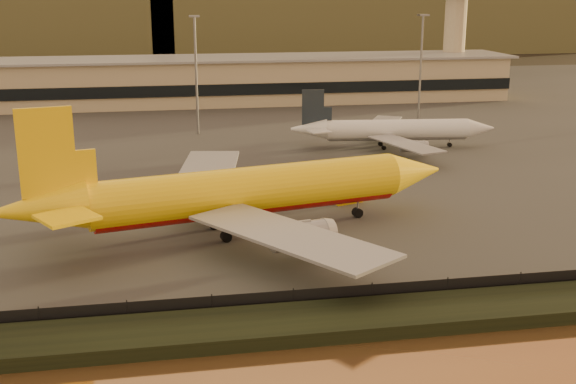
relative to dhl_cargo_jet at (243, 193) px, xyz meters
name	(u,v)px	position (x,y,z in m)	size (l,w,h in m)	color
ground	(323,262)	(8.07, -11.77, -5.53)	(900.00, 900.00, 0.00)	black
embankment	(363,319)	(8.07, -28.77, -4.83)	(320.00, 7.00, 1.40)	black
tarmac	(236,121)	(8.07, 83.23, -5.43)	(320.00, 220.00, 0.20)	#2D2D2D
perimeter_fence	(352,296)	(8.07, -24.77, -4.23)	(300.00, 0.05, 2.20)	black
terminal_building	(171,82)	(-6.45, 113.78, 0.71)	(202.00, 25.00, 12.60)	tan
control_tower	(455,21)	(78.07, 119.23, 16.13)	(11.20, 11.20, 35.50)	tan
apron_light_masts	(315,63)	(23.07, 63.23, 10.17)	(152.20, 12.20, 25.40)	slate
dhl_cargo_jet	(243,193)	(0.00, 0.00, 0.00)	(59.43, 57.24, 17.86)	yellow
white_narrowbody_jet	(393,130)	(35.73, 46.75, -1.80)	(41.19, 39.98, 11.83)	silver
gse_vehicle_yellow	(347,196)	(16.85, 10.72, -4.35)	(4.39, 1.97, 1.97)	yellow
gse_vehicle_white	(155,188)	(-11.37, 21.25, -4.57)	(3.40, 1.53, 1.53)	silver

